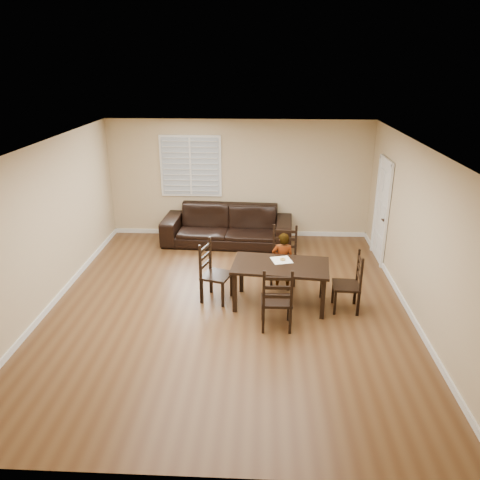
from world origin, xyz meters
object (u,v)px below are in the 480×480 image
(child, at_px, (283,262))
(sofa, at_px, (227,226))
(chair_left, at_px, (210,273))
(donut, at_px, (283,259))
(dining_table, at_px, (280,269))
(chair_near, at_px, (284,255))
(chair_right, at_px, (354,285))
(chair_far, at_px, (277,303))

(child, xyz_separation_m, sofa, (-1.16, 2.24, -0.13))
(chair_left, height_order, donut, chair_left)
(dining_table, distance_m, chair_near, 1.03)
(chair_right, xyz_separation_m, donut, (-1.17, 0.30, 0.31))
(chair_near, distance_m, chair_right, 1.58)
(chair_right, xyz_separation_m, sofa, (-2.30, 2.94, -0.04))
(chair_left, bearing_deg, chair_right, -79.58)
(sofa, bearing_deg, chair_left, -89.22)
(child, bearing_deg, donut, 90.88)
(chair_near, relative_size, donut, 10.51)
(chair_left, relative_size, chair_right, 1.05)
(chair_near, height_order, chair_far, chair_near)
(dining_table, xyz_separation_m, sofa, (-1.10, 2.81, -0.23))
(chair_far, height_order, chair_left, chair_left)
(chair_far, distance_m, chair_right, 1.47)
(chair_far, xyz_separation_m, chair_right, (1.28, 0.72, -0.02))
(chair_near, relative_size, chair_right, 1.04)
(donut, bearing_deg, dining_table, -102.45)
(chair_left, bearing_deg, sofa, 14.59)
(chair_left, relative_size, donut, 10.62)
(dining_table, height_order, child, child)
(chair_right, bearing_deg, chair_far, -57.59)
(dining_table, height_order, chair_left, chair_left)
(child, relative_size, donut, 10.84)
(child, bearing_deg, chair_right, 152.93)
(chair_near, distance_m, sofa, 2.17)
(dining_table, relative_size, chair_right, 1.65)
(chair_right, bearing_deg, child, -118.26)
(chair_far, distance_m, chair_left, 1.51)
(chair_near, bearing_deg, chair_right, -40.89)
(child, bearing_deg, chair_far, 88.66)
(child, bearing_deg, chair_left, 22.34)
(chair_far, bearing_deg, chair_near, -96.68)
(chair_far, relative_size, chair_left, 0.98)
(dining_table, bearing_deg, chair_right, 0.32)
(dining_table, bearing_deg, sofa, 117.42)
(child, distance_m, donut, 0.45)
(chair_right, distance_m, sofa, 3.73)
(chair_near, xyz_separation_m, child, (-0.05, -0.44, 0.07))
(chair_near, relative_size, sofa, 0.37)
(dining_table, distance_m, chair_far, 0.87)
(chair_left, xyz_separation_m, donut, (1.25, 0.02, 0.28))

